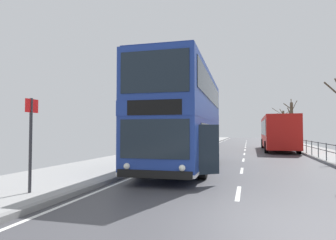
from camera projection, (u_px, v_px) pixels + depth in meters
ground at (198, 216)px, 5.77m from camera, size 15.80×140.00×0.20m
double_decker_bus_main at (185, 118)px, 13.63m from camera, size 3.43×10.42×4.53m
background_bus_far_lane at (278, 132)px, 26.13m from camera, size 2.76×10.98×3.05m
pedestrian_railing_far_kerb at (336, 151)px, 13.97m from camera, size 0.05×26.26×0.95m
bus_stop_sign_near at (31, 134)px, 7.55m from camera, size 0.08×0.44×2.49m
bare_tree_far_00 at (292, 122)px, 36.17m from camera, size 1.53×2.67×5.87m
bare_tree_far_02 at (283, 124)px, 42.22m from camera, size 2.99×2.46×5.07m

